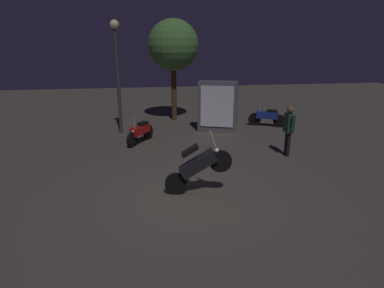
# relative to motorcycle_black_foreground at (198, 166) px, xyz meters

# --- Properties ---
(ground_plane) EXTENTS (40.00, 40.00, 0.00)m
(ground_plane) POSITION_rel_motorcycle_black_foreground_xyz_m (-0.25, -0.18, -0.74)
(ground_plane) COLOR #4C443D
(motorcycle_black_foreground) EXTENTS (1.66, 0.41, 1.63)m
(motorcycle_black_foreground) POSITION_rel_motorcycle_black_foreground_xyz_m (0.00, 0.00, 0.00)
(motorcycle_black_foreground) COLOR black
(motorcycle_black_foreground) RESTS_ON ground_plane
(motorcycle_blue_parked_left) EXTENTS (1.53, 0.84, 1.11)m
(motorcycle_blue_parked_left) POSITION_rel_motorcycle_black_foreground_xyz_m (4.20, 6.26, -0.31)
(motorcycle_blue_parked_left) COLOR black
(motorcycle_blue_parked_left) RESTS_ON ground_plane
(motorcycle_red_parked_right) EXTENTS (0.99, 1.45, 1.11)m
(motorcycle_red_parked_right) POSITION_rel_motorcycle_black_foreground_xyz_m (-1.40, 4.57, -0.31)
(motorcycle_red_parked_right) COLOR black
(motorcycle_red_parked_right) RESTS_ON ground_plane
(person_rider_beside) EXTENTS (0.24, 0.66, 1.68)m
(person_rider_beside) POSITION_rel_motorcycle_black_foreground_xyz_m (3.42, 2.38, 0.26)
(person_rider_beside) COLOR black
(person_rider_beside) RESTS_ON ground_plane
(streetlamp_near) EXTENTS (0.36, 0.36, 4.44)m
(streetlamp_near) POSITION_rel_motorcycle_black_foreground_xyz_m (-2.19, 6.11, 2.12)
(streetlamp_near) COLOR #38383D
(streetlamp_near) RESTS_ON ground_plane
(tree_left_bg) EXTENTS (2.31, 2.31, 4.64)m
(tree_left_bg) POSITION_rel_motorcycle_black_foreground_xyz_m (0.23, 8.15, 2.71)
(tree_left_bg) COLOR #4C331E
(tree_left_bg) RESTS_ON ground_plane
(kiosk_billboard) EXTENTS (1.67, 1.01, 2.10)m
(kiosk_billboard) POSITION_rel_motorcycle_black_foreground_xyz_m (1.81, 5.78, 0.31)
(kiosk_billboard) COLOR #595960
(kiosk_billboard) RESTS_ON ground_plane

